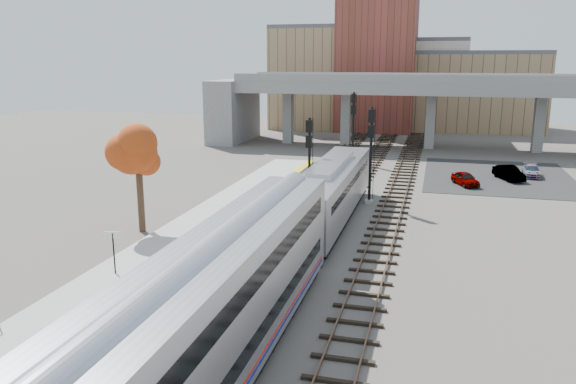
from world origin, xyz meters
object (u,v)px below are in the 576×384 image
at_px(car_b, 509,173).
at_px(car_c, 532,171).
at_px(coach, 203,327).
at_px(signal_mast_near, 309,166).
at_px(car_a, 465,179).
at_px(tree, 138,153).
at_px(signal_mast_mid, 371,155).
at_px(signal_mast_far, 353,127).
at_px(locomotive, 332,190).

relative_size(car_b, car_c, 1.06).
bearing_deg(coach, signal_mast_near, 94.88).
bearing_deg(signal_mast_near, car_a, 46.79).
bearing_deg(tree, signal_mast_near, 38.61).
bearing_deg(signal_mast_near, car_c, 45.23).
bearing_deg(signal_mast_mid, car_b, 46.31).
distance_m(car_a, car_b, 5.45).
bearing_deg(coach, signal_mast_far, 92.59).
relative_size(tree, car_c, 1.88).
bearing_deg(car_a, signal_mast_near, -157.37).
relative_size(locomotive, signal_mast_mid, 2.48).
bearing_deg(coach, car_b, 71.27).
relative_size(coach, signal_mast_near, 3.50).
distance_m(signal_mast_near, signal_mast_mid, 5.59).
bearing_deg(signal_mast_mid, car_a, 48.76).
bearing_deg(locomotive, car_c, 51.64).
bearing_deg(signal_mast_mid, signal_mast_near, -137.34).
xyz_separation_m(tree, car_a, (21.51, 20.32, -4.69)).
height_order(signal_mast_far, car_a, signal_mast_far).
distance_m(tree, car_b, 35.34).
relative_size(signal_mast_far, car_c, 2.03).
bearing_deg(car_a, car_c, 17.98).
distance_m(signal_mast_near, tree, 12.53).
relative_size(signal_mast_mid, car_c, 2.00).
bearing_deg(signal_mast_mid, signal_mast_far, 102.77).
height_order(locomotive, car_a, locomotive).
bearing_deg(car_c, car_a, -135.55).
xyz_separation_m(coach, signal_mast_near, (-2.10, 24.62, 0.76)).
bearing_deg(car_b, tree, -159.30).
bearing_deg(car_c, car_b, -133.72).
relative_size(signal_mast_mid, tree, 1.07).
distance_m(locomotive, car_a, 17.60).
relative_size(locomotive, coach, 0.76).
bearing_deg(signal_mast_far, signal_mast_mid, -77.23).
relative_size(locomotive, signal_mast_near, 2.67).
xyz_separation_m(locomotive, signal_mast_mid, (2.00, 5.79, 1.65)).
bearing_deg(car_a, signal_mast_mid, -155.40).
bearing_deg(locomotive, car_b, 52.73).
xyz_separation_m(locomotive, coach, (-0.00, -22.61, 0.52)).
bearing_deg(car_b, signal_mast_mid, -156.00).
xyz_separation_m(signal_mast_far, tree, (-9.70, -29.61, 1.34)).
height_order(car_b, car_c, car_b).
xyz_separation_m(signal_mast_near, car_b, (15.92, 16.15, -2.85)).
relative_size(signal_mast_near, car_a, 2.00).
height_order(signal_mast_near, tree, tree).
relative_size(signal_mast_mid, car_a, 2.15).
xyz_separation_m(coach, signal_mast_mid, (2.00, 28.39, 1.13)).
xyz_separation_m(locomotive, car_c, (16.17, 20.43, -1.68)).
bearing_deg(car_a, car_b, 16.89).
height_order(signal_mast_mid, car_c, signal_mast_mid).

